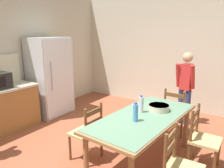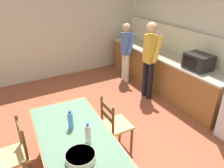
{
  "view_description": "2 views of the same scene",
  "coord_description": "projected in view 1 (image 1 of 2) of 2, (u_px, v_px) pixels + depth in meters",
  "views": [
    {
      "loc": [
        -2.25,
        -1.87,
        1.96
      ],
      "look_at": [
        0.31,
        -0.13,
        1.21
      ],
      "focal_mm": 35.0,
      "sensor_mm": 36.0,
      "label": 1
    },
    {
      "loc": [
        2.49,
        -1.23,
        2.53
      ],
      "look_at": [
        -0.01,
        0.18,
        1.12
      ],
      "focal_mm": 35.0,
      "sensor_mm": 36.0,
      "label": 2
    }
  ],
  "objects": [
    {
      "name": "chair_head_end",
      "position": [
        176.0,
        112.0,
        4.23
      ],
      "size": [
        0.43,
        0.45,
        0.91
      ],
      "rotation": [
        0.0,
        0.0,
        1.5
      ],
      "color": "brown",
      "rests_on": "ground"
    },
    {
      "name": "chair_side_near_left",
      "position": [
        181.0,
        168.0,
        2.48
      ],
      "size": [
        0.44,
        0.42,
        0.91
      ],
      "rotation": [
        0.0,
        0.0,
        0.04
      ],
      "color": "brown",
      "rests_on": "ground"
    },
    {
      "name": "chair_side_near_right",
      "position": [
        203.0,
        139.0,
        3.16
      ],
      "size": [
        0.42,
        0.4,
        0.91
      ],
      "rotation": [
        0.0,
        0.0,
        0.01
      ],
      "color": "brown",
      "rests_on": "ground"
    },
    {
      "name": "serving_bowl",
      "position": [
        159.0,
        107.0,
        3.39
      ],
      "size": [
        0.32,
        0.32,
        0.09
      ],
      "color": "beige",
      "rests_on": "dining_table"
    },
    {
      "name": "dining_table",
      "position": [
        144.0,
        121.0,
        3.2
      ],
      "size": [
        2.0,
        1.0,
        0.76
      ],
      "rotation": [
        0.0,
        0.0,
        -0.06
      ],
      "color": "olive",
      "rests_on": "ground"
    },
    {
      "name": "bottle_near_centre",
      "position": [
        136.0,
        113.0,
        2.96
      ],
      "size": [
        0.07,
        0.07,
        0.27
      ],
      "color": "#4C8ED6",
      "rests_on": "dining_table"
    },
    {
      "name": "bottle_off_centre",
      "position": [
        141.0,
        104.0,
        3.29
      ],
      "size": [
        0.07,
        0.07,
        0.27
      ],
      "color": "silver",
      "rests_on": "dining_table"
    },
    {
      "name": "person_by_table",
      "position": [
        185.0,
        85.0,
        4.58
      ],
      "size": [
        0.28,
        0.4,
        1.55
      ],
      "rotation": [
        0.0,
        0.0,
        3.06
      ],
      "color": "navy",
      "rests_on": "ground"
    },
    {
      "name": "wall_right",
      "position": [
        172.0,
        52.0,
        5.57
      ],
      "size": [
        0.12,
        5.2,
        2.9
      ],
      "primitive_type": "cube",
      "color": "beige",
      "rests_on": "ground"
    },
    {
      "name": "chair_side_far_left",
      "position": [
        87.0,
        133.0,
        3.35
      ],
      "size": [
        0.42,
        0.4,
        0.91
      ],
      "rotation": [
        0.0,
        0.0,
        3.13
      ],
      "color": "brown",
      "rests_on": "ground"
    },
    {
      "name": "refrigerator",
      "position": [
        50.0,
        77.0,
        5.17
      ],
      "size": [
        0.87,
        0.73,
        1.83
      ],
      "color": "silver",
      "rests_on": "ground"
    },
    {
      "name": "ground_plane",
      "position": [
        93.0,
        165.0,
        3.29
      ],
      "size": [
        8.32,
        8.32,
        0.0
      ],
      "primitive_type": "plane",
      "color": "brown"
    }
  ]
}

